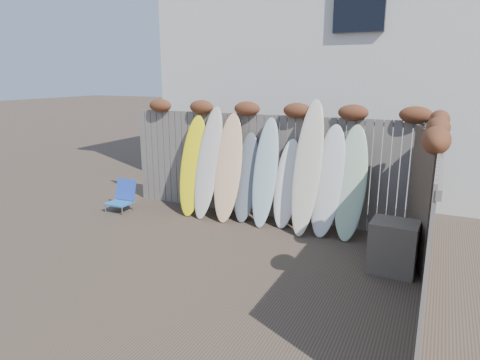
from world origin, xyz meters
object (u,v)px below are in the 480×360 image
at_px(beach_chair, 123,196).
at_px(lattice_panel, 420,198).
at_px(surfboard_0, 193,165).
at_px(wooden_crate, 393,247).

bearing_deg(beach_chair, lattice_panel, -1.25).
distance_m(lattice_panel, surfboard_0, 4.27).
height_order(beach_chair, wooden_crate, wooden_crate).
bearing_deg(surfboard_0, beach_chair, -165.46).
height_order(wooden_crate, lattice_panel, lattice_panel).
bearing_deg(surfboard_0, lattice_panel, -12.72).
height_order(wooden_crate, surfboard_0, surfboard_0).
height_order(lattice_panel, surfboard_0, lattice_panel).
relative_size(beach_chair, lattice_panel, 0.32).
xyz_separation_m(wooden_crate, surfboard_0, (-3.95, 1.10, 0.61)).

